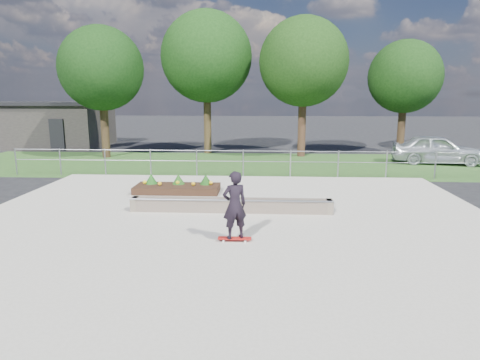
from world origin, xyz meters
name	(u,v)px	position (x,y,z in m)	size (l,w,h in m)	color
ground	(229,233)	(0.00, 0.00, 0.00)	(120.00, 120.00, 0.00)	black
grass_verge	(247,164)	(0.00, 11.00, 0.01)	(30.00, 8.00, 0.02)	#274A1D
concrete_slab	(229,232)	(0.00, 0.00, 0.03)	(15.00, 15.00, 0.06)	#AAA597
fence	(243,160)	(0.00, 7.50, 0.77)	(20.06, 0.06, 1.20)	#999CA1
building	(46,124)	(-14.00, 18.00, 1.51)	(8.40, 5.40, 3.00)	#292624
tree_far_left	(101,69)	(-8.00, 13.00, 4.85)	(4.55, 4.55, 7.15)	black
tree_mid_left	(207,57)	(-2.50, 15.00, 5.61)	(5.25, 5.25, 8.25)	#322414
tree_mid_right	(304,62)	(3.00, 14.00, 5.23)	(4.90, 4.90, 7.70)	#351F15
tree_far_right	(405,77)	(9.00, 15.50, 4.48)	(4.20, 4.20, 6.60)	black
grind_ledge	(231,205)	(-0.09, 1.83, 0.26)	(6.00, 0.44, 0.43)	brown
planter_bed	(177,187)	(-2.21, 4.38, 0.24)	(3.00, 1.20, 0.61)	black
skateboarder	(235,205)	(0.20, -0.75, 0.94)	(0.80, 0.59, 1.70)	white
parked_car	(437,149)	(9.68, 11.71, 0.75)	(1.77, 4.40, 1.50)	silver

